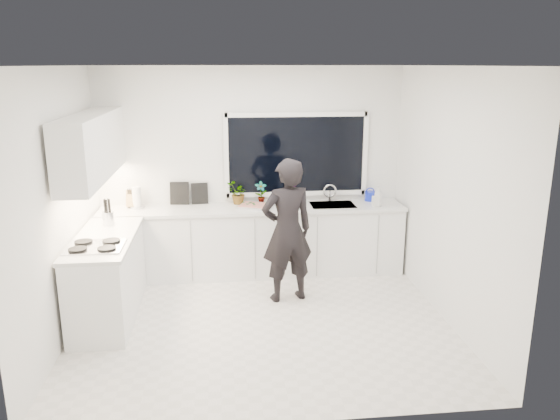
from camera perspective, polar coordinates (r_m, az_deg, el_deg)
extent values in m
cube|color=beige|center=(6.07, -1.88, -11.70)|extent=(4.00, 3.50, 0.02)
cube|color=white|center=(7.30, -3.01, 4.21)|extent=(4.00, 0.02, 2.70)
cube|color=white|center=(5.81, -22.19, 0.28)|extent=(0.02, 3.50, 2.70)
cube|color=white|center=(6.07, 17.30, 1.31)|extent=(0.02, 3.50, 2.70)
cube|color=white|center=(5.42, -2.13, 14.94)|extent=(4.00, 3.50, 0.02)
cube|color=black|center=(7.29, 1.72, 5.81)|extent=(1.80, 0.02, 1.00)
cube|color=white|center=(7.23, -2.78, -3.35)|extent=(3.92, 0.58, 0.88)
cube|color=white|center=(6.32, -17.55, -6.83)|extent=(0.58, 1.60, 0.88)
cube|color=silver|center=(7.09, -2.82, 0.16)|extent=(3.94, 0.62, 0.04)
cube|color=silver|center=(6.17, -17.89, -2.85)|extent=(0.62, 1.60, 0.04)
cube|color=white|center=(6.32, -19.03, 6.33)|extent=(0.34, 2.10, 0.70)
cube|color=silver|center=(7.24, 5.50, 0.18)|extent=(0.58, 0.42, 0.14)
cylinder|color=silver|center=(7.39, 5.23, 1.77)|extent=(0.03, 0.03, 0.22)
cube|color=black|center=(5.84, -18.77, -3.57)|extent=(0.56, 0.48, 0.03)
imported|color=black|center=(6.31, 0.75, -2.18)|extent=(0.70, 0.55, 1.70)
cube|color=silver|center=(7.07, -2.48, 0.40)|extent=(0.52, 0.46, 0.03)
cube|color=red|center=(7.06, -2.48, 0.53)|extent=(0.47, 0.41, 0.01)
cylinder|color=#1527C7|center=(7.49, 9.38, 1.45)|extent=(0.15, 0.15, 0.13)
cylinder|color=silver|center=(7.24, -14.73, 1.20)|extent=(0.14, 0.14, 0.26)
cube|color=brown|center=(7.29, -15.20, 1.11)|extent=(0.14, 0.12, 0.22)
cylinder|color=silver|center=(6.57, -17.51, -0.83)|extent=(0.16, 0.16, 0.16)
cube|color=black|center=(7.29, -8.40, 1.72)|extent=(0.22, 0.04, 0.28)
cube|color=black|center=(7.31, -10.46, 1.74)|extent=(0.25, 0.05, 0.30)
imported|color=#26662D|center=(7.21, -4.45, 1.74)|extent=(0.35, 0.34, 0.29)
imported|color=#26662D|center=(7.22, -2.01, 1.82)|extent=(0.16, 0.12, 0.30)
imported|color=#26662D|center=(7.27, 1.20, 1.80)|extent=(0.19, 0.19, 0.27)
imported|color=#D8BF66|center=(7.19, 10.22, 1.44)|extent=(0.13, 0.13, 0.28)
imported|color=#D8BF66|center=(7.19, 10.04, 1.15)|extent=(0.10, 0.10, 0.20)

